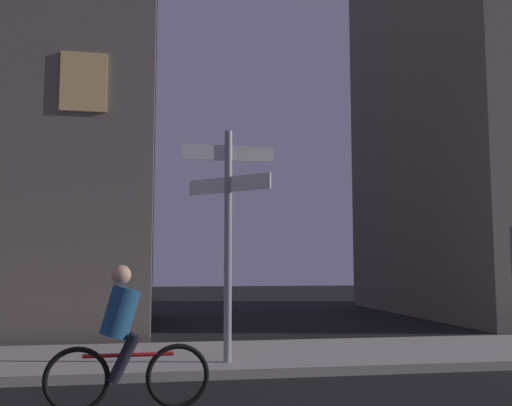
% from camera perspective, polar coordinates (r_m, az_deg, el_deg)
% --- Properties ---
extents(sidewalk_kerb, '(40.00, 3.07, 0.14)m').
position_cam_1_polar(sidewalk_kerb, '(10.06, -2.76, -14.85)').
color(sidewalk_kerb, '#9E9991').
rests_on(sidewalk_kerb, ground_plane).
extents(signpost, '(1.45, 1.15, 3.57)m').
position_cam_1_polar(signpost, '(9.07, -2.75, -1.84)').
color(signpost, gray).
rests_on(signpost, sidewalk_kerb).
extents(cyclist, '(1.82, 0.34, 1.61)m').
position_cam_1_polar(cyclist, '(6.85, -12.77, -13.17)').
color(cyclist, black).
rests_on(cyclist, ground_plane).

